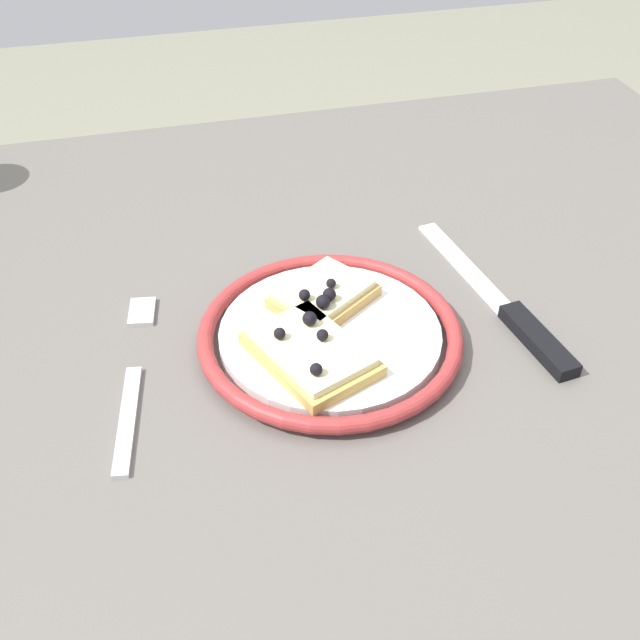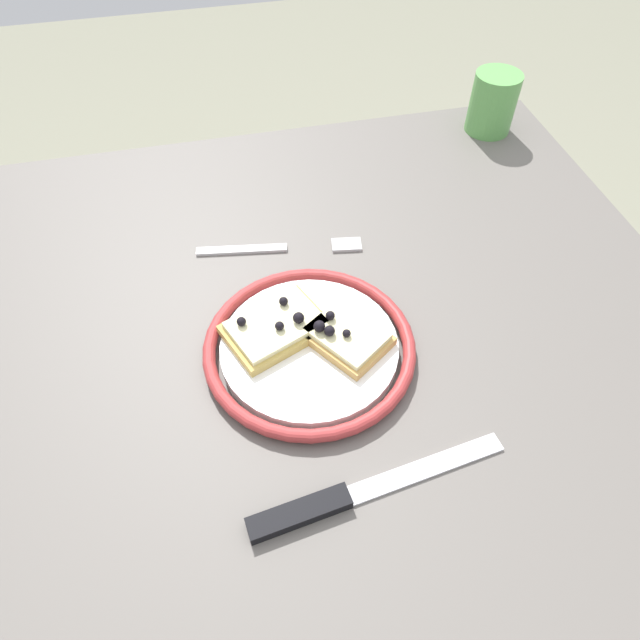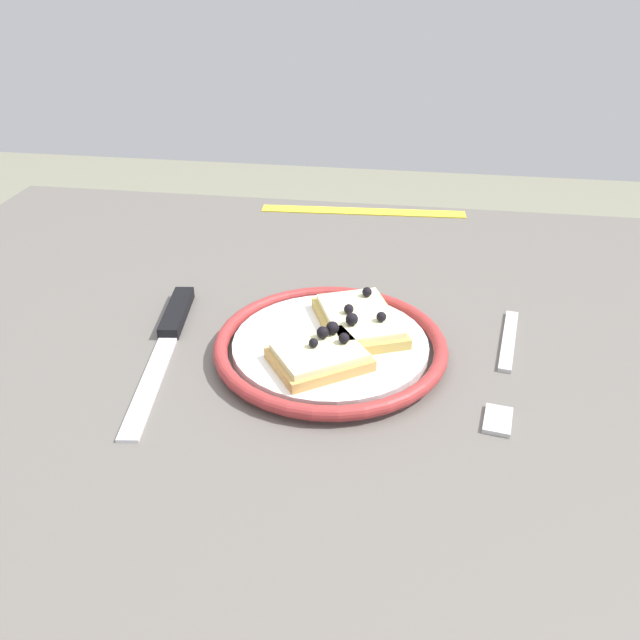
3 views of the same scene
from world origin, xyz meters
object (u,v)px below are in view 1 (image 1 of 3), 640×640
at_px(knife, 516,318).
at_px(fork, 134,375).
at_px(plate, 330,335).
at_px(pizza_slice_near, 324,295).
at_px(pizza_slice_far, 311,351).
at_px(dining_table, 379,401).

relative_size(knife, fork, 1.19).
relative_size(plate, knife, 0.91).
xyz_separation_m(pizza_slice_near, fork, (-0.17, -0.04, -0.02)).
bearing_deg(plate, pizza_slice_far, -128.49).
height_order(plate, fork, plate).
xyz_separation_m(dining_table, pizza_slice_far, (-0.08, -0.05, 0.12)).
xyz_separation_m(pizza_slice_far, fork, (-0.14, 0.03, -0.02)).
relative_size(plate, pizza_slice_far, 1.82).
relative_size(pizza_slice_near, knife, 0.42).
distance_m(dining_table, fork, 0.24).
bearing_deg(pizza_slice_far, knife, 5.40).
bearing_deg(knife, dining_table, 163.26).
bearing_deg(knife, fork, 177.81).
bearing_deg(pizza_slice_near, dining_table, -19.29).
distance_m(knife, fork, 0.32).
height_order(dining_table, plate, plate).
bearing_deg(fork, plate, 0.03).
bearing_deg(pizza_slice_near, fork, -167.24).
xyz_separation_m(plate, fork, (-0.16, -0.00, -0.01)).
xyz_separation_m(dining_table, fork, (-0.22, -0.02, 0.10)).
bearing_deg(fork, pizza_slice_near, 12.76).
height_order(pizza_slice_far, fork, pizza_slice_far).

